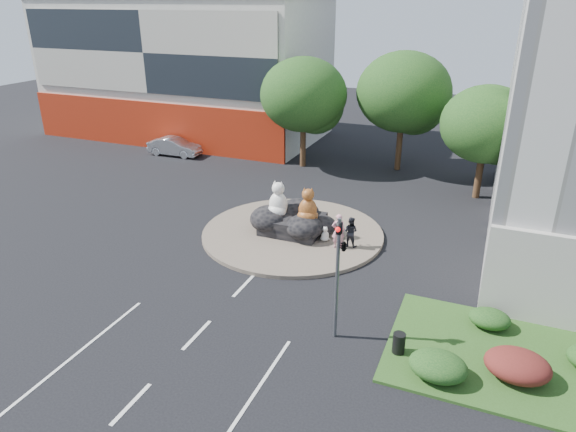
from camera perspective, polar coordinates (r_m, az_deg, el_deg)
name	(u,v)px	position (r m, az deg, el deg)	size (l,w,h in m)	color
ground	(197,335)	(20.88, -10.10, -12.90)	(120.00, 120.00, 0.00)	black
roundabout_island	(293,233)	(28.51, 0.52, -1.89)	(10.00, 10.00, 0.20)	brown
rock_plinth	(293,224)	(28.29, 0.52, -0.88)	(3.20, 2.60, 0.90)	black
shophouse_block	(186,67)	(50.54, -11.30, 15.92)	(25.20, 12.30, 17.40)	beige
grass_verge	(530,364)	(20.97, 25.29, -14.69)	(10.00, 6.00, 0.12)	#264517
tree_left	(305,98)	(39.12, 1.86, 12.95)	(6.46, 6.46, 8.27)	#382314
tree_mid	(405,96)	(39.16, 12.82, 12.87)	(6.84, 6.84, 8.76)	#382314
tree_right	(487,128)	(34.86, 21.27, 9.10)	(5.70, 5.70, 7.30)	#382314
hedge_near_green	(438,366)	(18.94, 16.34, -15.70)	(2.00, 1.60, 0.90)	#113813
hedge_red	(517,366)	(19.79, 24.14, -14.92)	(2.20, 1.76, 0.99)	#541B16
hedge_back_green	(490,319)	(22.12, 21.50, -10.56)	(1.60, 1.28, 0.72)	#113813
traffic_light	(341,254)	(18.67, 5.87, -4.21)	(0.44, 1.24, 5.00)	#595B60
street_lamp	(571,203)	(23.46, 28.89, 1.23)	(2.34, 0.22, 8.06)	#595B60
cat_white	(278,198)	(27.85, -1.09, 1.98)	(1.21, 1.05, 2.02)	silver
cat_tabby	(308,204)	(27.23, 2.23, 1.33)	(1.14, 0.99, 1.90)	#A54622
kitten_calico	(267,224)	(28.21, -2.40, -0.94)	(0.55, 0.48, 0.92)	beige
kitten_white	(325,233)	(27.30, 4.14, -1.94)	(0.50, 0.43, 0.83)	silver
pedestrian_pink	(338,231)	(26.42, 5.61, -1.66)	(0.68, 0.45, 1.86)	#CE8593
pedestrian_dark	(350,232)	(26.70, 6.95, -1.74)	(0.78, 0.61, 1.61)	black
parked_car	(175,147)	(43.98, -12.49, 7.54)	(1.57, 4.51, 1.49)	#AAADB2
litter_bin	(399,343)	(19.73, 12.21, -13.63)	(0.47, 0.47, 0.80)	black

